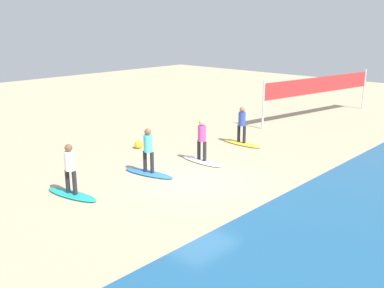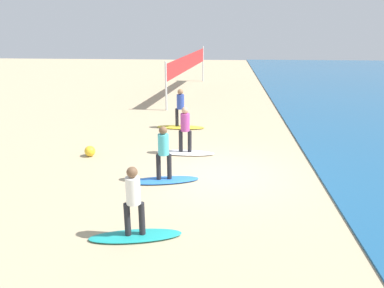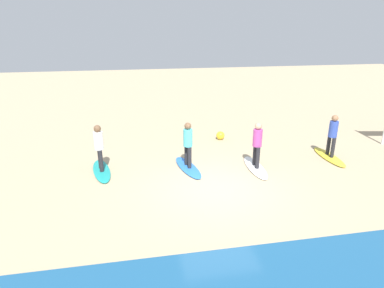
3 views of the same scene
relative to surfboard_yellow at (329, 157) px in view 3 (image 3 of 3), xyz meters
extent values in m
plane|color=tan|center=(4.97, 1.72, -0.04)|extent=(60.00, 60.00, 0.00)
ellipsoid|color=yellow|center=(0.00, 0.00, 0.00)|extent=(0.62, 2.12, 0.09)
cylinder|color=#232328|center=(0.00, 0.16, 0.43)|extent=(0.14, 0.14, 0.78)
cylinder|color=#232328|center=(0.00, -0.16, 0.43)|extent=(0.14, 0.14, 0.78)
cylinder|color=#334CAD|center=(0.00, 0.00, 1.14)|extent=(0.32, 0.32, 0.62)
sphere|color=#9E704C|center=(0.00, 0.00, 1.56)|extent=(0.24, 0.24, 0.24)
ellipsoid|color=white|center=(3.21, 0.45, 0.00)|extent=(0.64, 2.12, 0.09)
cylinder|color=#232328|center=(3.22, 0.61, 0.43)|extent=(0.14, 0.14, 0.78)
cylinder|color=#232328|center=(3.21, 0.29, 0.43)|extent=(0.14, 0.14, 0.78)
cylinder|color=#B74293|center=(3.21, 0.45, 1.14)|extent=(0.32, 0.32, 0.62)
sphere|color=tan|center=(3.21, 0.45, 1.56)|extent=(0.24, 0.24, 0.24)
ellipsoid|color=blue|center=(5.62, -0.01, 0.00)|extent=(0.96, 2.17, 0.09)
cylinder|color=#232328|center=(5.59, 0.15, 0.43)|extent=(0.14, 0.14, 0.78)
cylinder|color=#232328|center=(5.65, -0.16, 0.43)|extent=(0.14, 0.14, 0.78)
cylinder|color=#4CC6D1|center=(5.62, -0.01, 1.14)|extent=(0.32, 0.32, 0.62)
sphere|color=brown|center=(5.62, -0.01, 1.56)|extent=(0.24, 0.24, 0.24)
ellipsoid|color=teal|center=(8.69, -0.27, 0.00)|extent=(0.93, 2.17, 0.09)
cylinder|color=#232328|center=(8.66, -0.11, 0.43)|extent=(0.14, 0.14, 0.78)
cylinder|color=#232328|center=(8.72, -0.43, 0.43)|extent=(0.14, 0.14, 0.78)
cylinder|color=white|center=(8.69, -0.27, 1.14)|extent=(0.32, 0.32, 0.62)
sphere|color=brown|center=(8.69, -0.27, 1.56)|extent=(0.24, 0.24, 0.24)
sphere|color=yellow|center=(3.63, -2.89, 0.14)|extent=(0.38, 0.38, 0.38)
camera|label=1|loc=(15.87, 11.66, 5.42)|focal=41.73mm
camera|label=2|loc=(16.20, 1.46, 4.82)|focal=36.21mm
camera|label=3|loc=(7.46, 10.80, 4.90)|focal=30.85mm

